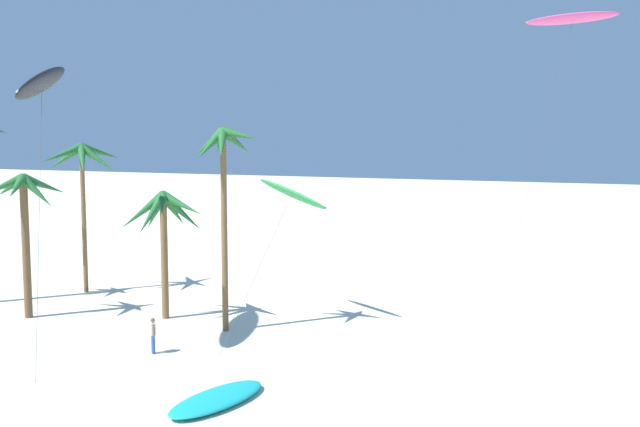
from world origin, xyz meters
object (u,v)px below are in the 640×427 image
object	(u,v)px
palm_tree_3	(23,202)
palm_tree_4	(223,161)
palm_tree_2	(164,216)
flying_kite_2	(573,18)
palm_tree_0	(83,164)
flying_kite_4	(42,82)
flying_kite_3	(292,194)
grounded_kite_1	(217,399)
person_mid_field	(153,334)

from	to	relation	value
palm_tree_3	palm_tree_4	distance (m)	11.69
palm_tree_2	palm_tree_4	distance (m)	5.25
palm_tree_4	flying_kite_2	xyz separation A→B (m)	(14.80, 25.85, 9.59)
palm_tree_0	flying_kite_4	size ratio (longest dim) A/B	0.69
palm_tree_2	flying_kite_3	xyz separation A→B (m)	(6.29, 2.67, 1.21)
flying_kite_2	palm_tree_2	bearing A→B (deg)	-127.29
palm_tree_0	flying_kite_3	world-z (taller)	palm_tree_0
flying_kite_2	grounded_kite_1	bearing A→B (deg)	-105.90
flying_kite_2	flying_kite_4	xyz separation A→B (m)	(-20.54, -32.01, -5.92)
palm_tree_0	person_mid_field	distance (m)	16.74
palm_tree_0	palm_tree_3	xyz separation A→B (m)	(1.27, -6.58, -1.74)
palm_tree_0	grounded_kite_1	size ratio (longest dim) A/B	1.84
palm_tree_4	flying_kite_2	distance (m)	31.29
flying_kite_2	flying_kite_3	xyz separation A→B (m)	(-12.66, -22.20, -11.44)
flying_kite_2	palm_tree_0	bearing A→B (deg)	-142.81
palm_tree_2	flying_kite_2	bearing A→B (deg)	52.71
flying_kite_2	grounded_kite_1	xyz separation A→B (m)	(-10.05, -35.29, -18.06)
palm_tree_2	palm_tree_3	bearing A→B (deg)	-160.81
palm_tree_4	palm_tree_3	bearing A→B (deg)	-172.30
flying_kite_2	flying_kite_4	distance (m)	38.50
flying_kite_3	palm_tree_3	bearing A→B (deg)	-159.00
palm_tree_2	grounded_kite_1	bearing A→B (deg)	-49.49
grounded_kite_1	person_mid_field	bearing A→B (deg)	141.82
palm_tree_2	grounded_kite_1	size ratio (longest dim) A/B	1.37
palm_tree_0	flying_kite_4	distance (m)	13.82
flying_kite_2	flying_kite_4	world-z (taller)	flying_kite_2
flying_kite_4	grounded_kite_1	distance (m)	16.38
palm_tree_3	flying_kite_3	size ratio (longest dim) A/B	0.84
palm_tree_3	flying_kite_4	size ratio (longest dim) A/B	0.58
palm_tree_3	flying_kite_2	size ratio (longest dim) A/B	0.41
flying_kite_2	flying_kite_3	world-z (taller)	flying_kite_2
flying_kite_3	flying_kite_4	bearing A→B (deg)	-128.79
palm_tree_4	flying_kite_4	distance (m)	9.19
grounded_kite_1	person_mid_field	xyz separation A→B (m)	(-5.89, 4.63, 0.73)
palm_tree_0	flying_kite_3	distance (m)	14.88
flying_kite_4	grounded_kite_1	world-z (taller)	flying_kite_4
flying_kite_2	palm_tree_4	bearing A→B (deg)	-119.79
palm_tree_0	flying_kite_2	size ratio (longest dim) A/B	0.49
flying_kite_2	person_mid_field	size ratio (longest dim) A/B	11.41
grounded_kite_1	person_mid_field	distance (m)	7.52
palm_tree_2	flying_kite_4	xyz separation A→B (m)	(-1.60, -7.14, 6.73)
palm_tree_0	flying_kite_4	xyz separation A→B (m)	(6.88, -11.21, 4.26)
palm_tree_4	flying_kite_3	bearing A→B (deg)	59.56
person_mid_field	flying_kite_3	bearing A→B (deg)	68.81
flying_kite_4	flying_kite_3	bearing A→B (deg)	51.21
palm_tree_0	flying_kite_4	world-z (taller)	flying_kite_4
palm_tree_2	flying_kite_4	world-z (taller)	flying_kite_4
palm_tree_3	flying_kite_4	distance (m)	9.43
palm_tree_2	flying_kite_4	distance (m)	9.94
palm_tree_4	flying_kite_4	world-z (taller)	flying_kite_4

